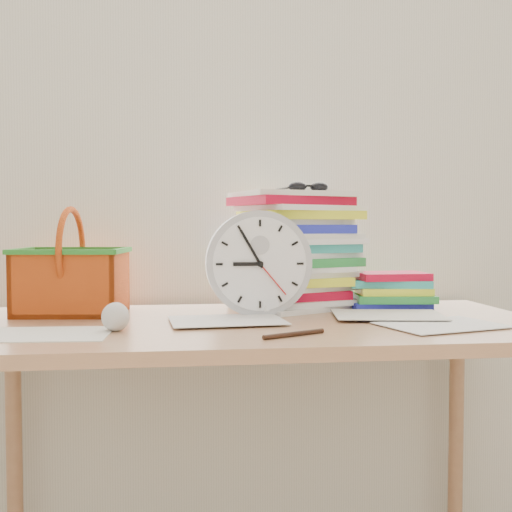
{
  "coord_description": "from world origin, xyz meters",
  "views": [
    {
      "loc": [
        -0.2,
        0.06,
        0.98
      ],
      "look_at": [
        -0.01,
        1.6,
        0.91
      ],
      "focal_mm": 45.0,
      "sensor_mm": 36.0,
      "label": 1
    }
  ],
  "objects": [
    {
      "name": "pen",
      "position": [
        0.05,
        1.37,
        0.76
      ],
      "size": [
        0.14,
        0.08,
        0.01
      ],
      "primitive_type": "cylinder",
      "rotation": [
        0.0,
        1.57,
        0.47
      ],
      "color": "black",
      "rests_on": "desk"
    },
    {
      "name": "sunglasses",
      "position": [
        0.17,
        1.84,
        1.09
      ],
      "size": [
        0.15,
        0.13,
        0.03
      ],
      "primitive_type": null,
      "rotation": [
        0.0,
        0.0,
        0.18
      ],
      "color": "black",
      "rests_on": "paper_stack"
    },
    {
      "name": "scattered_papers",
      "position": [
        0.0,
        1.6,
        0.76
      ],
      "size": [
        1.26,
        0.42,
        0.02
      ],
      "primitive_type": null,
      "color": "white",
      "rests_on": "desk"
    },
    {
      "name": "book_stack",
      "position": [
        0.4,
        1.8,
        0.8
      ],
      "size": [
        0.26,
        0.21,
        0.1
      ],
      "primitive_type": null,
      "rotation": [
        0.0,
        0.0,
        -0.09
      ],
      "color": "white",
      "rests_on": "desk"
    },
    {
      "name": "basket",
      "position": [
        -0.47,
        1.78,
        0.89
      ],
      "size": [
        0.3,
        0.24,
        0.27
      ],
      "primitive_type": null,
      "rotation": [
        0.0,
        0.0,
        -0.12
      ],
      "color": "#D65214",
      "rests_on": "desk"
    },
    {
      "name": "curtain",
      "position": [
        0.0,
        1.98,
        1.3
      ],
      "size": [
        2.4,
        0.01,
        2.5
      ],
      "primitive_type": "cube",
      "color": "silver",
      "rests_on": "room_shell"
    },
    {
      "name": "crumpled_ball",
      "position": [
        -0.33,
        1.49,
        0.78
      ],
      "size": [
        0.06,
        0.06,
        0.06
      ],
      "primitive_type": "sphere",
      "color": "silver",
      "rests_on": "desk"
    },
    {
      "name": "desk",
      "position": [
        0.0,
        1.6,
        0.68
      ],
      "size": [
        1.4,
        0.7,
        0.75
      ],
      "color": "#AA754F",
      "rests_on": "ground"
    },
    {
      "name": "clock",
      "position": [
        0.01,
        1.69,
        0.89
      ],
      "size": [
        0.27,
        0.05,
        0.27
      ],
      "primitive_type": "cylinder",
      "rotation": [
        1.57,
        0.0,
        0.0
      ],
      "color": "#B2B2B6",
      "rests_on": "desk"
    },
    {
      "name": "paper_stack",
      "position": [
        0.14,
        1.83,
        0.91
      ],
      "size": [
        0.4,
        0.37,
        0.32
      ],
      "primitive_type": null,
      "rotation": [
        0.0,
        0.0,
        0.36
      ],
      "color": "white",
      "rests_on": "desk"
    }
  ]
}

